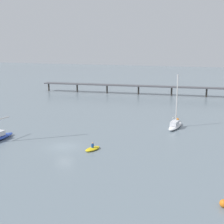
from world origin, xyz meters
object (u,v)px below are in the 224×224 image
(mooring_buoy_near, at_px, (224,203))
(dinghy_yellow, at_px, (93,148))
(pier, at_px, (197,86))
(sailboat_white, at_px, (175,124))
(mooring_buoy_far, at_px, (177,120))

(mooring_buoy_near, bearing_deg, dinghy_yellow, 150.55)
(mooring_buoy_near, bearing_deg, pier, 98.92)
(sailboat_white, xyz_separation_m, mooring_buoy_far, (-0.50, 5.02, -0.31))
(sailboat_white, bearing_deg, mooring_buoy_near, -70.80)
(pier, xyz_separation_m, dinghy_yellow, (-7.60, -54.92, -2.99))
(dinghy_yellow, bearing_deg, pier, 82.13)
(mooring_buoy_far, bearing_deg, mooring_buoy_near, -72.84)
(pier, relative_size, mooring_buoy_near, 97.02)
(sailboat_white, bearing_deg, mooring_buoy_far, 95.66)
(mooring_buoy_near, height_order, mooring_buoy_far, mooring_buoy_near)
(pier, bearing_deg, mooring_buoy_far, -89.29)
(dinghy_yellow, relative_size, mooring_buoy_near, 3.99)
(sailboat_white, relative_size, mooring_buoy_far, 13.84)
(pier, height_order, dinghy_yellow, pier)
(mooring_buoy_near, bearing_deg, mooring_buoy_far, 107.16)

